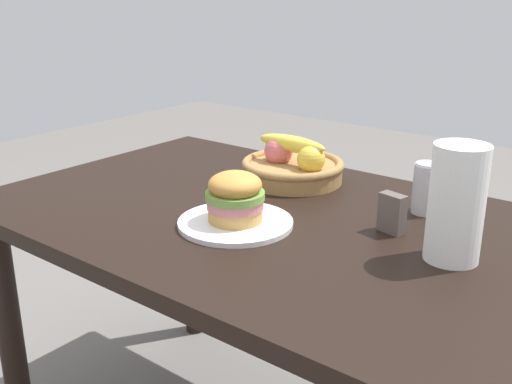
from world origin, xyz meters
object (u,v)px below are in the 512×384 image
sandwich (234,196)px  napkin_holder (392,213)px  soda_can (426,188)px  paper_towel_roll (456,204)px  plate (235,222)px  fruit_basket (293,166)px

sandwich → napkin_holder: bearing=31.3°
soda_can → napkin_holder: (-0.01, -0.16, -0.02)m
paper_towel_roll → sandwich: bearing=-164.4°
plate → paper_towel_roll: 0.50m
paper_towel_roll → napkin_holder: paper_towel_roll is taller
sandwich → napkin_holder: (0.30, 0.19, -0.03)m
plate → soda_can: (0.31, 0.35, 0.06)m
plate → paper_towel_roll: paper_towel_roll is taller
sandwich → fruit_basket: (-0.09, 0.36, -0.03)m
plate → fruit_basket: (-0.09, 0.36, 0.04)m
sandwich → paper_towel_roll: bearing=15.6°
soda_can → fruit_basket: fruit_basket is taller
plate → fruit_basket: bearing=103.4°
plate → fruit_basket: size_ratio=0.92×
plate → sandwich: sandwich is taller
soda_can → paper_towel_roll: bearing=-55.6°
plate → sandwich: 0.06m
soda_can → paper_towel_roll: size_ratio=0.53×
plate → napkin_holder: napkin_holder is taller
soda_can → plate: bearing=-132.0°
plate → soda_can: 0.47m
sandwich → napkin_holder: sandwich is taller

